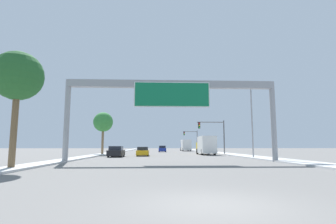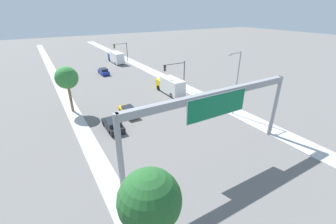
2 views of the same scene
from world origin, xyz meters
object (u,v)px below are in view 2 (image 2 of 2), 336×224
car_mid_right (104,71)px  car_near_left (129,111)px  sign_gantry (215,106)px  palm_tree_foreground (150,201)px  car_near_right (113,125)px  traffic_light_mid_block (123,49)px  street_lamp_right (236,80)px  truck_box_secondary (116,57)px  palm_tree_background (67,78)px  traffic_light_near_intersection (177,72)px  truck_box_primary (171,86)px

car_mid_right → car_near_left: 25.42m
sign_gantry → palm_tree_foreground: (-10.85, -7.28, -0.20)m
car_near_right → car_mid_right: bearing=76.1°
traffic_light_mid_block → palm_tree_foreground: palm_tree_foreground is taller
car_mid_right → street_lamp_right: 35.20m
sign_gantry → car_near_right: sign_gantry is taller
car_mid_right → car_near_right: (-7.00, -28.39, -0.02)m
truck_box_secondary → sign_gantry: bearing=-97.8°
sign_gantry → palm_tree_background: size_ratio=2.81×
palm_tree_background → truck_box_secondary: bearing=59.8°
truck_box_secondary → traffic_light_mid_block: traffic_light_mid_block is taller
truck_box_secondary → traffic_light_near_intersection: size_ratio=1.45×
truck_box_primary → palm_tree_foreground: (-17.85, -27.13, 4.56)m
sign_gantry → palm_tree_background: 23.23m
car_near_left → traffic_light_near_intersection: (12.18, 5.03, 3.37)m
car_near_left → palm_tree_background: (-7.19, 5.57, 4.89)m
car_mid_right → car_near_right: size_ratio=1.01×
car_near_right → truck_box_secondary: 41.62m
sign_gantry → traffic_light_near_intersection: sign_gantry is taller
car_near_left → palm_tree_background: palm_tree_background is taller
traffic_light_near_intersection → sign_gantry: bearing=-113.4°
car_mid_right → traffic_light_near_intersection: (8.68, -20.14, 3.30)m
car_mid_right → street_lamp_right: street_lamp_right is taller
car_near_left → car_near_right: bearing=-137.5°
car_mid_right → street_lamp_right: (10.09, -33.37, 4.86)m
car_mid_right → traffic_light_mid_block: bearing=47.9°
truck_box_primary → truck_box_secondary: (-0.00, 31.18, 0.05)m
car_near_right → street_lamp_right: (17.09, -4.98, 4.88)m
sign_gantry → palm_tree_foreground: bearing=-146.1°
truck_box_primary → traffic_light_near_intersection: traffic_light_near_intersection is taller
truck_box_secondary → palm_tree_foreground: 61.14m
palm_tree_foreground → car_near_right: bearing=78.6°
sign_gantry → traffic_light_mid_block: 50.92m
sign_gantry → car_mid_right: sign_gantry is taller
car_mid_right → car_near_right: 29.24m
palm_tree_foreground → palm_tree_background: size_ratio=1.08×
sign_gantry → car_near_left: size_ratio=4.58×
car_mid_right → palm_tree_foreground: size_ratio=0.57×
truck_box_secondary → traffic_light_mid_block: 3.14m
car_mid_right → car_near_left: size_ratio=1.01×
sign_gantry → truck_box_secondary: sign_gantry is taller
car_near_left → street_lamp_right: bearing=-31.1°
car_mid_right → sign_gantry: bearing=-90.0°
car_near_right → palm_tree_foreground: (-3.85, -19.12, 5.44)m
car_near_left → truck_box_secondary: truck_box_secondary is taller
sign_gantry → street_lamp_right: street_lamp_right is taller
car_near_right → traffic_light_near_intersection: (15.68, 8.24, 3.32)m
palm_tree_background → street_lamp_right: bearing=-33.5°
car_near_right → traffic_light_mid_block: 41.54m
truck_box_secondary → palm_tree_background: size_ratio=1.18×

